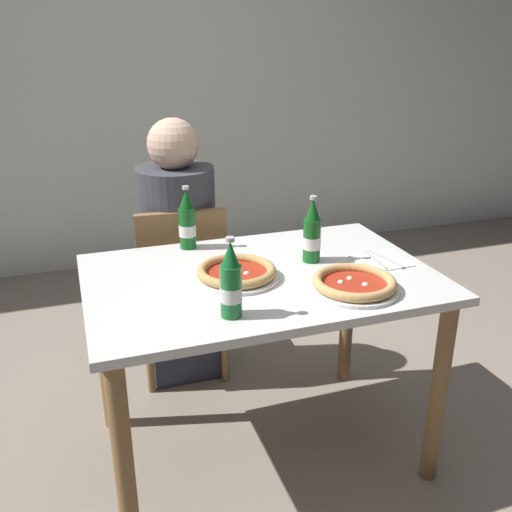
% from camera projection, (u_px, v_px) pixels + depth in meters
% --- Properties ---
extents(ground_plane, '(8.00, 8.00, 0.00)m').
position_uv_depth(ground_plane, '(260.00, 448.00, 2.23)').
color(ground_plane, gray).
extents(back_wall_tiled, '(7.00, 0.10, 2.60)m').
position_uv_depth(back_wall_tiled, '(151.00, 72.00, 3.69)').
color(back_wall_tiled, silver).
rests_on(back_wall_tiled, ground_plane).
extents(dining_table_main, '(1.20, 0.80, 0.75)m').
position_uv_depth(dining_table_main, '(261.00, 304.00, 1.99)').
color(dining_table_main, silver).
rests_on(dining_table_main, ground_plane).
extents(chair_behind_table, '(0.43, 0.43, 0.85)m').
position_uv_depth(chair_behind_table, '(181.00, 283.00, 2.54)').
color(chair_behind_table, olive).
rests_on(chair_behind_table, ground_plane).
extents(diner_seated, '(0.34, 0.34, 1.21)m').
position_uv_depth(diner_seated, '(179.00, 258.00, 2.54)').
color(diner_seated, '#2D3342').
rests_on(diner_seated, ground_plane).
extents(pizza_margherita_near, '(0.29, 0.29, 0.04)m').
position_uv_depth(pizza_margherita_near, '(236.00, 273.00, 1.91)').
color(pizza_margherita_near, white).
rests_on(pizza_margherita_near, dining_table_main).
extents(pizza_marinara_far, '(0.30, 0.30, 0.04)m').
position_uv_depth(pizza_marinara_far, '(354.00, 284.00, 1.83)').
color(pizza_marinara_far, white).
rests_on(pizza_marinara_far, dining_table_main).
extents(beer_bottle_left, '(0.07, 0.07, 0.25)m').
position_uv_depth(beer_bottle_left, '(312.00, 234.00, 2.03)').
color(beer_bottle_left, '#14591E').
rests_on(beer_bottle_left, dining_table_main).
extents(beer_bottle_center, '(0.07, 0.07, 0.25)m').
position_uv_depth(beer_bottle_center, '(231.00, 284.00, 1.63)').
color(beer_bottle_center, '#196B2D').
rests_on(beer_bottle_center, dining_table_main).
extents(beer_bottle_right, '(0.07, 0.07, 0.25)m').
position_uv_depth(beer_bottle_right, '(187.00, 222.00, 2.16)').
color(beer_bottle_right, '#14591E').
rests_on(beer_bottle_right, dining_table_main).
extents(napkin_with_cutlery, '(0.19, 0.19, 0.01)m').
position_uv_depth(napkin_with_cutlery, '(380.00, 260.00, 2.07)').
color(napkin_with_cutlery, white).
rests_on(napkin_with_cutlery, dining_table_main).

